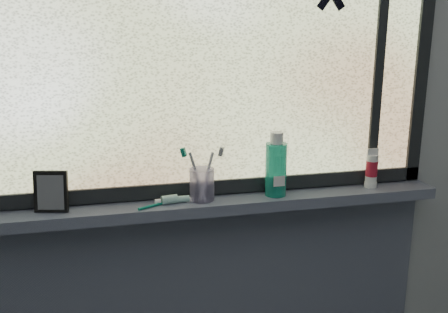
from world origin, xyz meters
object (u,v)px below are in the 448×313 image
object	(u,v)px
toothbrush_cup	(202,184)
vanity_mirror	(51,191)
cream_tube	(372,167)
mouthwash_bottle	(276,164)

from	to	relation	value
toothbrush_cup	vanity_mirror	bearing A→B (deg)	179.86
toothbrush_cup	cream_tube	bearing A→B (deg)	-0.07
cream_tube	mouthwash_bottle	bearing A→B (deg)	-179.04
vanity_mirror	cream_tube	distance (m)	1.14
toothbrush_cup	cream_tube	size ratio (longest dim) A/B	1.06
vanity_mirror	toothbrush_cup	world-z (taller)	vanity_mirror
vanity_mirror	mouthwash_bottle	distance (m)	0.76
mouthwash_bottle	toothbrush_cup	bearing A→B (deg)	178.45
mouthwash_bottle	cream_tube	world-z (taller)	mouthwash_bottle
mouthwash_bottle	vanity_mirror	bearing A→B (deg)	179.37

